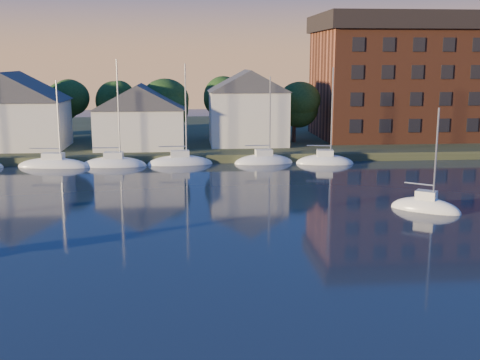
{
  "coord_description": "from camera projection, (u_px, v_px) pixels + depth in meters",
  "views": [
    {
      "loc": [
        -0.07,
        -20.22,
        12.1
      ],
      "look_at": [
        3.67,
        22.0,
        3.59
      ],
      "focal_mm": 45.0,
      "sensor_mm": 36.0,
      "label": 1
    }
  ],
  "objects": [
    {
      "name": "drifting_sailboat_right",
      "position": [
        425.0,
        209.0,
        49.01
      ],
      "size": [
        5.73,
        4.91,
        9.49
      ],
      "rotation": [
        0.0,
        0.0,
        -0.63
      ],
      "color": "white",
      "rests_on": "ground"
    },
    {
      "name": "moored_fleet",
      "position": [
        83.0,
        166.0,
        68.93
      ],
      "size": [
        63.5,
        2.4,
        12.05
      ],
      "color": "white",
      "rests_on": "ground"
    },
    {
      "name": "tree_line",
      "position": [
        202.0,
        96.0,
        82.42
      ],
      "size": [
        93.4,
        5.4,
        8.9
      ],
      "color": "#3D281B",
      "rests_on": "shoreline_land"
    },
    {
      "name": "wooden_dock",
      "position": [
        188.0,
        161.0,
        72.92
      ],
      "size": [
        120.0,
        3.0,
        1.0
      ],
      "primitive_type": "cube",
      "color": "brown",
      "rests_on": "ground"
    },
    {
      "name": "clubhouse_west",
      "position": [
        12.0,
        109.0,
        75.71
      ],
      "size": [
        13.65,
        9.45,
        9.64
      ],
      "color": "white",
      "rests_on": "shoreline_land"
    },
    {
      "name": "clubhouse_centre",
      "position": [
        140.0,
        115.0,
        76.27
      ],
      "size": [
        11.55,
        8.4,
        8.08
      ],
      "color": "white",
      "rests_on": "shoreline_land"
    },
    {
      "name": "shoreline_land",
      "position": [
        188.0,
        137.0,
        95.38
      ],
      "size": [
        160.0,
        50.0,
        2.0
      ],
      "primitive_type": "cube",
      "color": "#333B22",
      "rests_on": "ground"
    },
    {
      "name": "clubhouse_east",
      "position": [
        248.0,
        107.0,
        79.27
      ],
      "size": [
        10.5,
        8.4,
        9.8
      ],
      "color": "white",
      "rests_on": "shoreline_land"
    },
    {
      "name": "condo_block",
      "position": [
        423.0,
        76.0,
        86.58
      ],
      "size": [
        31.0,
        17.0,
        17.4
      ],
      "color": "brown",
      "rests_on": "shoreline_land"
    }
  ]
}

